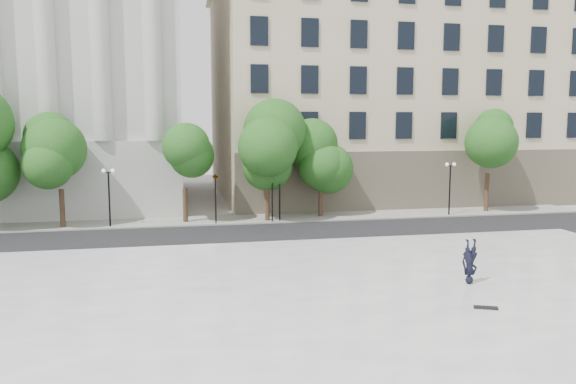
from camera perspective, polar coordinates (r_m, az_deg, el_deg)
name	(u,v)px	position (r m, az deg, el deg)	size (l,w,h in m)	color
ground	(258,345)	(19.37, -3.02, -15.22)	(160.00, 160.00, 0.00)	#A5A39C
plaza	(247,309)	(22.08, -4.19, -11.76)	(44.00, 22.00, 0.45)	white
street	(217,237)	(36.57, -7.18, -4.55)	(60.00, 8.00, 0.02)	black
far_sidewalk	(211,220)	(42.44, -7.79, -2.87)	(60.00, 4.00, 0.12)	gray
building_west	(12,61)	(58.39, -26.28, 11.81)	(31.50, 27.65, 25.60)	#B7B7B2
building_east	(391,86)	(61.10, 10.45, 10.53)	(36.00, 26.15, 23.00)	beige
traffic_light_west	(215,173)	(40.29, -7.40, 1.91)	(0.44, 1.89, 4.26)	black
traffic_light_east	(272,172)	(40.79, -1.62, 2.04)	(0.69, 1.95, 4.27)	black
person_lying	(469,277)	(25.63, 17.95, -8.26)	(0.71, 0.46, 1.94)	black
skateboard	(486,308)	(22.56, 19.46, -11.01)	(0.86, 0.22, 0.09)	black
street_trees	(150,151)	(41.08, -13.87, 4.05)	(48.15, 4.96, 7.81)	#382619
lamp_posts	(204,184)	(40.62, -8.58, 0.83)	(37.89, 0.28, 4.45)	black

